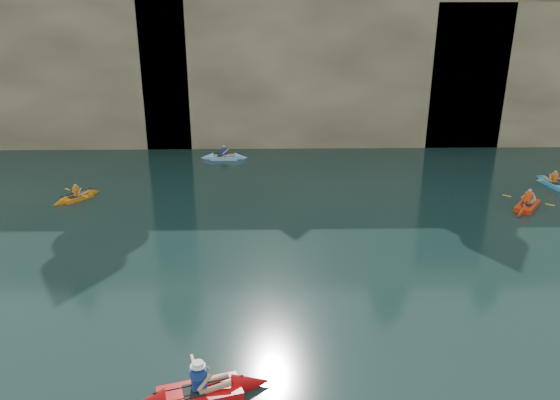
{
  "coord_description": "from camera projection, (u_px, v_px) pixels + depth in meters",
  "views": [
    {
      "loc": [
        -1.73,
        -14.66,
        10.16
      ],
      "look_at": [
        -1.35,
        3.88,
        3.0
      ],
      "focal_mm": 35.0,
      "sensor_mm": 36.0,
      "label": 1
    }
  ],
  "objects": [
    {
      "name": "kayaker_orange",
      "position": [
        77.0,
        197.0,
        28.24
      ],
      "size": [
        2.24,
        2.5,
        1.04
      ],
      "rotation": [
        0.0,
        0.0,
        0.87
      ],
      "color": "orange",
      "rests_on": "ground"
    },
    {
      "name": "sea_cave_west",
      "position": [
        28.0,
        119.0,
        36.76
      ],
      "size": [
        4.5,
        1.0,
        4.0
      ],
      "primitive_type": "cube",
      "color": "black",
      "rests_on": "ground"
    },
    {
      "name": "sea_cave_center",
      "position": [
        236.0,
        124.0,
        37.18
      ],
      "size": [
        3.5,
        1.0,
        3.2
      ],
      "primitive_type": "cube",
      "color": "black",
      "rests_on": "ground"
    },
    {
      "name": "cliff",
      "position": [
        290.0,
        46.0,
        43.18
      ],
      "size": [
        70.0,
        16.0,
        12.0
      ],
      "primitive_type": "cube",
      "color": "tan",
      "rests_on": "ground"
    },
    {
      "name": "kayaker_red_far",
      "position": [
        527.0,
        205.0,
        27.11
      ],
      "size": [
        2.7,
        3.13,
        1.25
      ],
      "rotation": [
        0.0,
        0.0,
        0.9
      ],
      "color": "red",
      "rests_on": "ground"
    },
    {
      "name": "cliff_slab_center",
      "position": [
        324.0,
        61.0,
        36.43
      ],
      "size": [
        24.0,
        2.4,
        11.4
      ],
      "primitive_type": "cube",
      "color": "tan",
      "rests_on": "ground"
    },
    {
      "name": "kayaker_ltblue_mid",
      "position": [
        224.0,
        157.0,
        34.94
      ],
      "size": [
        3.04,
        2.29,
        1.15
      ],
      "rotation": [
        0.0,
        0.0,
        -0.02
      ],
      "color": "#88BAE4",
      "rests_on": "ground"
    },
    {
      "name": "main_kayaker",
      "position": [
        200.0,
        393.0,
        14.43
      ],
      "size": [
        3.98,
        2.53,
        1.45
      ],
      "rotation": [
        0.0,
        0.0,
        0.28
      ],
      "color": "red",
      "rests_on": "ground"
    },
    {
      "name": "sea_cave_east",
      "position": [
        440.0,
        114.0,
        37.22
      ],
      "size": [
        5.0,
        1.0,
        4.5
      ],
      "primitive_type": "cube",
      "color": "black",
      "rests_on": "ground"
    },
    {
      "name": "ground",
      "position": [
        325.0,
        331.0,
        17.36
      ],
      "size": [
        160.0,
        160.0,
        0.0
      ],
      "primitive_type": "plane",
      "color": "black",
      "rests_on": "ground"
    },
    {
      "name": "kayaker_blue_east",
      "position": [
        553.0,
        184.0,
        30.19
      ],
      "size": [
        2.17,
        3.17,
        1.1
      ],
      "rotation": [
        0.0,
        0.0,
        1.75
      ],
      "color": "#3C9DCC",
      "rests_on": "ground"
    }
  ]
}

